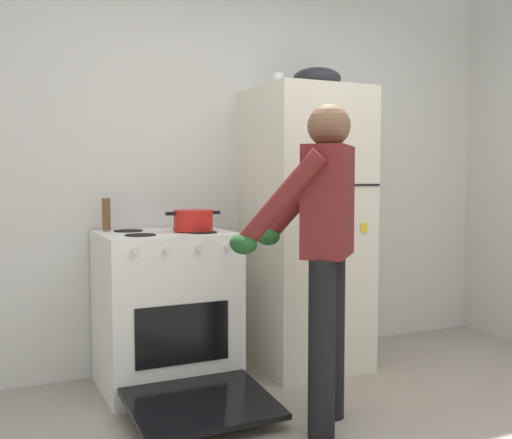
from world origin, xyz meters
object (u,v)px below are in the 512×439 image
object	(u,v)px
red_pot	(193,220)
pepper_mill	(106,214)
mixing_bowl	(317,79)
refrigerator	(305,229)
stove_range	(167,312)
coffee_mug	(278,81)
person_cook	(321,237)

from	to	relation	value
red_pot	pepper_mill	size ratio (longest dim) A/B	1.74
pepper_mill	mixing_bowl	world-z (taller)	mixing_bowl
refrigerator	stove_range	distance (m)	1.06
red_pot	mixing_bowl	size ratio (longest dim) A/B	1.06
coffee_mug	stove_range	bearing A→B (deg)	-174.99
pepper_mill	red_pot	bearing A→B (deg)	-28.52
red_pot	coffee_mug	bearing A→B (deg)	9.22
refrigerator	coffee_mug	distance (m)	0.97
refrigerator	person_cook	bearing A→B (deg)	-115.55
coffee_mug	pepper_mill	distance (m)	1.37
refrigerator	pepper_mill	size ratio (longest dim) A/B	9.50
person_cook	stove_range	bearing A→B (deg)	120.97
person_cook	red_pot	size ratio (longest dim) A/B	4.81
stove_range	red_pot	distance (m)	0.56
refrigerator	stove_range	world-z (taller)	refrigerator
red_pot	pepper_mill	distance (m)	0.52
person_cook	pepper_mill	bearing A→B (deg)	127.04
refrigerator	person_cook	size ratio (longest dim) A/B	1.14
person_cook	mixing_bowl	distance (m)	1.39
stove_range	coffee_mug	size ratio (longest dim) A/B	10.99
refrigerator	pepper_mill	world-z (taller)	refrigerator
red_pot	pepper_mill	bearing A→B (deg)	151.48
refrigerator	red_pot	size ratio (longest dim) A/B	5.47
red_pot	mixing_bowl	world-z (taller)	mixing_bowl
person_cook	mixing_bowl	xyz separation A→B (m)	(0.51, 0.89, 0.93)
refrigerator	coffee_mug	world-z (taller)	coffee_mug
person_cook	red_pot	world-z (taller)	person_cook
stove_range	pepper_mill	xyz separation A→B (m)	(-0.30, 0.22, 0.57)
person_cook	pepper_mill	xyz separation A→B (m)	(-0.83, 1.09, 0.07)
stove_range	person_cook	bearing A→B (deg)	-59.03
person_cook	red_pot	distance (m)	0.92
red_pot	pepper_mill	xyz separation A→B (m)	(-0.46, 0.25, 0.03)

